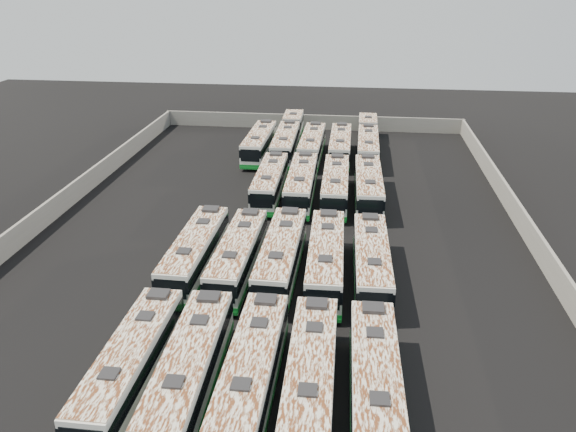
# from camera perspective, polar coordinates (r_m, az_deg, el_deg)

# --- Properties ---
(ground) EXTENTS (140.00, 140.00, 0.00)m
(ground) POSITION_cam_1_polar(r_m,az_deg,el_deg) (52.70, -0.78, -1.44)
(ground) COLOR black
(ground) RESTS_ON ground
(perimeter_wall) EXTENTS (45.20, 73.20, 2.20)m
(perimeter_wall) POSITION_cam_1_polar(r_m,az_deg,el_deg) (52.24, -0.79, -0.35)
(perimeter_wall) COLOR slate
(perimeter_wall) RESTS_ON ground
(bus_front_far_left) EXTENTS (2.63, 12.19, 3.43)m
(bus_front_far_left) POSITION_cam_1_polar(r_m,az_deg,el_deg) (34.48, -15.61, -14.28)
(bus_front_far_left) COLOR silver
(bus_front_far_left) RESTS_ON ground
(bus_front_left) EXTENTS (2.96, 12.63, 3.54)m
(bus_front_left) POSITION_cam_1_polar(r_m,az_deg,el_deg) (33.20, -9.97, -15.22)
(bus_front_left) COLOR silver
(bus_front_left) RESTS_ON ground
(bus_front_center) EXTENTS (2.68, 12.42, 3.50)m
(bus_front_center) POSITION_cam_1_polar(r_m,az_deg,el_deg) (32.68, -3.73, -15.64)
(bus_front_center) COLOR silver
(bus_front_center) RESTS_ON ground
(bus_front_right) EXTENTS (2.77, 12.36, 3.48)m
(bus_front_right) POSITION_cam_1_polar(r_m,az_deg,el_deg) (32.33, 2.32, -16.14)
(bus_front_right) COLOR silver
(bus_front_right) RESTS_ON ground
(bus_front_far_right) EXTENTS (2.90, 12.56, 3.53)m
(bus_front_far_right) POSITION_cam_1_polar(r_m,az_deg,el_deg) (32.16, 8.85, -16.67)
(bus_front_far_right) COLOR silver
(bus_front_far_right) RESTS_ON ground
(bus_midfront_far_left) EXTENTS (2.75, 12.40, 3.49)m
(bus_midfront_far_left) POSITION_cam_1_polar(r_m,az_deg,el_deg) (45.42, -9.41, -3.67)
(bus_midfront_far_left) COLOR silver
(bus_midfront_far_left) RESTS_ON ground
(bus_midfront_left) EXTENTS (2.78, 12.32, 3.46)m
(bus_midfront_left) POSITION_cam_1_polar(r_m,az_deg,el_deg) (44.49, -5.10, -4.06)
(bus_midfront_left) COLOR silver
(bus_midfront_left) RESTS_ON ground
(bus_midfront_center) EXTENTS (2.84, 12.73, 3.58)m
(bus_midfront_center) POSITION_cam_1_polar(r_m,az_deg,el_deg) (44.12, -0.70, -4.12)
(bus_midfront_center) COLOR silver
(bus_midfront_center) RESTS_ON ground
(bus_midfront_right) EXTENTS (2.96, 12.73, 3.57)m
(bus_midfront_right) POSITION_cam_1_polar(r_m,az_deg,el_deg) (43.77, 3.87, -4.43)
(bus_midfront_right) COLOR silver
(bus_midfront_right) RESTS_ON ground
(bus_midfront_far_right) EXTENTS (2.89, 12.38, 3.47)m
(bus_midfront_far_right) POSITION_cam_1_polar(r_m,az_deg,el_deg) (43.86, 8.48, -4.67)
(bus_midfront_far_right) COLOR silver
(bus_midfront_far_right) RESTS_ON ground
(bus_midback_left) EXTENTS (2.70, 12.15, 3.42)m
(bus_midback_left) POSITION_cam_1_polar(r_m,az_deg,el_deg) (59.60, -1.86, 3.46)
(bus_midback_left) COLOR silver
(bus_midback_left) RESTS_ON ground
(bus_midback_center) EXTENTS (2.82, 12.65, 3.56)m
(bus_midback_center) POSITION_cam_1_polar(r_m,az_deg,el_deg) (58.91, 1.36, 3.29)
(bus_midback_center) COLOR silver
(bus_midback_center) RESTS_ON ground
(bus_midback_right) EXTENTS (2.75, 12.42, 3.49)m
(bus_midback_right) POSITION_cam_1_polar(r_m,az_deg,el_deg) (58.73, 4.84, 3.10)
(bus_midback_right) COLOR silver
(bus_midback_right) RESTS_ON ground
(bus_midback_far_right) EXTENTS (2.91, 12.66, 3.56)m
(bus_midback_far_right) POSITION_cam_1_polar(r_m,az_deg,el_deg) (58.72, 8.17, 2.97)
(bus_midback_far_right) COLOR silver
(bus_midback_far_right) RESTS_ON ground
(bus_back_far_left) EXTENTS (2.81, 12.54, 3.53)m
(bus_back_far_left) POSITION_cam_1_polar(r_m,az_deg,el_deg) (73.10, -2.93, 7.39)
(bus_back_far_left) COLOR silver
(bus_back_far_left) RESTS_ON ground
(bus_back_left) EXTENTS (2.98, 19.54, 3.54)m
(bus_back_left) POSITION_cam_1_polar(r_m,az_deg,el_deg) (75.78, 0.02, 8.02)
(bus_back_left) COLOR silver
(bus_back_left) RESTS_ON ground
(bus_back_center) EXTENTS (2.74, 12.39, 3.49)m
(bus_back_center) POSITION_cam_1_polar(r_m,az_deg,el_deg) (72.16, 2.44, 7.16)
(bus_back_center) COLOR silver
(bus_back_center) RESTS_ON ground
(bus_back_right) EXTENTS (2.64, 12.28, 3.46)m
(bus_back_right) POSITION_cam_1_polar(r_m,az_deg,el_deg) (72.19, 5.33, 7.07)
(bus_back_right) COLOR silver
(bus_back_right) RESTS_ON ground
(bus_back_far_right) EXTENTS (2.70, 18.88, 3.42)m
(bus_back_far_right) POSITION_cam_1_polar(r_m,az_deg,el_deg) (75.24, 8.11, 7.62)
(bus_back_far_right) COLOR silver
(bus_back_far_right) RESTS_ON ground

